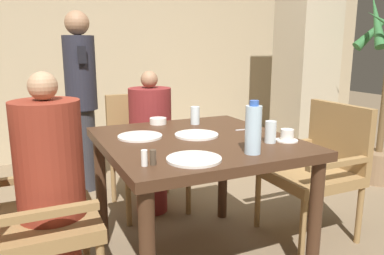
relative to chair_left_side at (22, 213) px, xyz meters
The scene contains 20 objects.
wall_back 2.92m from the chair_left_side, 70.66° to the left, with size 8.00×0.06×2.80m.
pillar_stone 3.17m from the chair_left_side, 24.26° to the left, with size 0.49×0.49×2.70m.
dining_table 0.94m from the chair_left_side, ahead, with size 1.03×1.09×0.78m.
chair_left_side is the anchor object (origin of this frame).
diner_in_left_chair 0.17m from the chair_left_side, ahead, with size 0.32×0.32×1.17m.
chair_far_side 1.32m from the chair_left_side, 45.96° to the left, with size 0.54×0.54×0.90m.
diner_in_far_chair 1.23m from the chair_left_side, 41.39° to the left, with size 0.32×0.32×1.10m.
chair_right_side 1.84m from the chair_left_side, ahead, with size 0.54×0.54×0.90m.
standing_host 1.63m from the chair_left_side, 70.73° to the left, with size 0.27×0.30×1.58m.
plate_main_left 0.99m from the chair_left_side, ahead, with size 0.25×0.25×0.01m.
plate_main_right 0.87m from the chair_left_side, 27.19° to the right, with size 0.25×0.25×0.01m.
plate_dessert_center 0.71m from the chair_left_side, 12.99° to the left, with size 0.25×0.25×0.01m.
teacup_with_saucer 1.40m from the chair_left_side, 11.38° to the right, with size 0.12×0.12×0.07m.
bowl_small 1.02m from the chair_left_side, 28.15° to the left, with size 0.11×0.11×0.04m.
water_bottle 1.17m from the chair_left_side, 20.79° to the right, with size 0.08×0.08×0.26m.
glass_tall_near 1.31m from the chair_left_side, 11.79° to the right, with size 0.06×0.06×0.12m.
glass_tall_mid 1.18m from the chair_left_side, 18.05° to the left, with size 0.06×0.06×0.12m.
salt_shaker 0.69m from the chair_left_side, 35.72° to the right, with size 0.03×0.03×0.07m.
pepper_shaker 0.72m from the chair_left_side, 33.71° to the right, with size 0.03×0.03×0.07m.
fork_beside_plate 1.36m from the chair_left_side, ahead, with size 0.17×0.03×0.00m.
Camera 1 is at (-0.88, -1.85, 1.28)m, focal length 35.00 mm.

